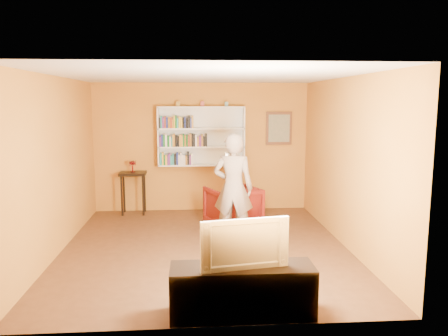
{
  "coord_description": "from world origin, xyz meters",
  "views": [
    {
      "loc": [
        -0.19,
        -6.72,
        2.32
      ],
      "look_at": [
        0.36,
        0.75,
        1.17
      ],
      "focal_mm": 35.0,
      "sensor_mm": 36.0,
      "label": 1
    }
  ],
  "objects_px": {
    "console_table": "(133,179)",
    "tv_cabinet": "(242,290)",
    "ruby_lustre": "(132,164)",
    "person": "(233,188)",
    "bookshelf": "(201,136)",
    "armchair": "(233,207)",
    "television": "(243,242)"
  },
  "relations": [
    {
      "from": "console_table",
      "to": "tv_cabinet",
      "type": "relative_size",
      "value": 0.56
    },
    {
      "from": "ruby_lustre",
      "to": "person",
      "type": "relative_size",
      "value": 0.13
    },
    {
      "from": "bookshelf",
      "to": "tv_cabinet",
      "type": "xyz_separation_m",
      "value": [
        0.34,
        -4.66,
        -1.32
      ]
    },
    {
      "from": "armchair",
      "to": "television",
      "type": "relative_size",
      "value": 0.9
    },
    {
      "from": "armchair",
      "to": "tv_cabinet",
      "type": "relative_size",
      "value": 0.55
    },
    {
      "from": "bookshelf",
      "to": "television",
      "type": "xyz_separation_m",
      "value": [
        0.34,
        -4.66,
        -0.76
      ]
    },
    {
      "from": "console_table",
      "to": "person",
      "type": "height_order",
      "value": "person"
    },
    {
      "from": "armchair",
      "to": "bookshelf",
      "type": "bearing_deg",
      "value": -92.02
    },
    {
      "from": "console_table",
      "to": "ruby_lustre",
      "type": "relative_size",
      "value": 3.75
    },
    {
      "from": "armchair",
      "to": "person",
      "type": "distance_m",
      "value": 0.9
    },
    {
      "from": "tv_cabinet",
      "to": "console_table",
      "type": "bearing_deg",
      "value": 111.33
    },
    {
      "from": "television",
      "to": "armchair",
      "type": "bearing_deg",
      "value": 76.35
    },
    {
      "from": "bookshelf",
      "to": "console_table",
      "type": "relative_size",
      "value": 2.05
    },
    {
      "from": "television",
      "to": "console_table",
      "type": "bearing_deg",
      "value": 101.23
    },
    {
      "from": "armchair",
      "to": "television",
      "type": "bearing_deg",
      "value": 62.9
    },
    {
      "from": "armchair",
      "to": "tv_cabinet",
      "type": "bearing_deg",
      "value": 62.9
    },
    {
      "from": "console_table",
      "to": "person",
      "type": "distance_m",
      "value": 2.73
    },
    {
      "from": "bookshelf",
      "to": "person",
      "type": "bearing_deg",
      "value": -77.31
    },
    {
      "from": "tv_cabinet",
      "to": "person",
      "type": "bearing_deg",
      "value": 86.89
    },
    {
      "from": "console_table",
      "to": "bookshelf",
      "type": "bearing_deg",
      "value": 6.41
    },
    {
      "from": "ruby_lustre",
      "to": "bookshelf",
      "type": "bearing_deg",
      "value": 6.41
    },
    {
      "from": "ruby_lustre",
      "to": "armchair",
      "type": "height_order",
      "value": "ruby_lustre"
    },
    {
      "from": "bookshelf",
      "to": "ruby_lustre",
      "type": "distance_m",
      "value": 1.53
    },
    {
      "from": "ruby_lustre",
      "to": "person",
      "type": "xyz_separation_m",
      "value": [
        1.9,
        -1.95,
        -0.14
      ]
    },
    {
      "from": "ruby_lustre",
      "to": "television",
      "type": "bearing_deg",
      "value": -68.67
    },
    {
      "from": "ruby_lustre",
      "to": "television",
      "type": "height_order",
      "value": "ruby_lustre"
    },
    {
      "from": "person",
      "to": "armchair",
      "type": "bearing_deg",
      "value": -82.39
    },
    {
      "from": "bookshelf",
      "to": "television",
      "type": "distance_m",
      "value": 4.73
    },
    {
      "from": "tv_cabinet",
      "to": "ruby_lustre",
      "type": "bearing_deg",
      "value": 111.33
    },
    {
      "from": "armchair",
      "to": "television",
      "type": "xyz_separation_m",
      "value": [
        -0.2,
        -3.29,
        0.44
      ]
    },
    {
      "from": "bookshelf",
      "to": "console_table",
      "type": "bearing_deg",
      "value": -173.59
    },
    {
      "from": "ruby_lustre",
      "to": "tv_cabinet",
      "type": "height_order",
      "value": "ruby_lustre"
    }
  ]
}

